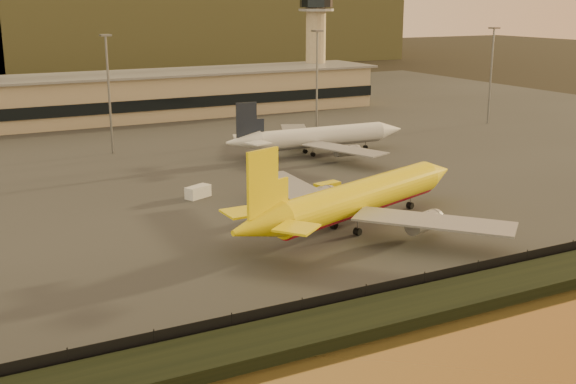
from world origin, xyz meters
name	(u,v)px	position (x,y,z in m)	size (l,w,h in m)	color
ground	(349,261)	(0.00, 0.00, 0.00)	(900.00, 900.00, 0.00)	black
embankment	(432,303)	(0.00, -17.00, 0.70)	(320.00, 7.00, 1.40)	black
tarmac	(138,138)	(0.00, 95.00, 0.10)	(320.00, 220.00, 0.20)	#2D2D2D
perimeter_fence	(410,285)	(0.00, -13.00, 1.30)	(300.00, 0.05, 2.20)	black
terminal_building	(51,102)	(-14.52, 125.55, 6.25)	(202.00, 25.00, 12.60)	tan
control_tower	(316,35)	(70.00, 131.00, 21.66)	(11.20, 11.20, 35.50)	tan
apron_light_masts	(226,78)	(15.00, 75.00, 15.70)	(152.20, 12.20, 25.40)	slate
dhl_cargo_jet	(357,199)	(8.13, 10.62, 4.58)	(47.79, 45.48, 14.66)	yellow
white_narrowbody_jet	(318,137)	(29.38, 58.66, 3.85)	(42.49, 41.53, 12.22)	white
gse_vehicle_yellow	(327,188)	(14.00, 28.99, 1.23)	(4.56, 2.05, 2.05)	yellow
gse_vehicle_white	(198,192)	(-6.51, 37.24, 1.20)	(4.46, 2.01, 2.01)	white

